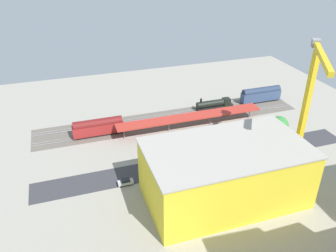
{
  "coord_description": "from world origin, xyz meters",
  "views": [
    {
      "loc": [
        35.84,
        83.94,
        58.65
      ],
      "look_at": [
        7.97,
        -1.56,
        9.32
      ],
      "focal_mm": 36.98,
      "sensor_mm": 36.0,
      "label": 1
    }
  ],
  "objects_px": {
    "parked_car_4": "(200,166)",
    "traffic_light": "(160,147)",
    "platform_canopy_near": "(190,117)",
    "construction_building": "(225,174)",
    "box_truck_2": "(184,160)",
    "street_tree_2": "(175,141)",
    "freight_coach_far": "(98,127)",
    "street_tree_1": "(157,144)",
    "parked_car_2": "(242,157)",
    "parked_car_3": "(224,163)",
    "parked_car_0": "(283,150)",
    "parked_car_1": "(263,153)",
    "box_truck_1": "(244,148)",
    "street_tree_0": "(279,125)",
    "box_truck_0": "(178,164)",
    "tower_crane": "(308,103)",
    "passenger_coach": "(261,94)",
    "locomotive": "(215,104)",
    "parked_car_7": "(126,182)",
    "parked_car_5": "(178,171)",
    "parked_car_6": "(150,176)"
  },
  "relations": [
    {
      "from": "passenger_coach",
      "to": "traffic_light",
      "type": "distance_m",
      "value": 57.19
    },
    {
      "from": "parked_car_4",
      "to": "street_tree_1",
      "type": "distance_m",
      "value": 14.1
    },
    {
      "from": "platform_canopy_near",
      "to": "traffic_light",
      "type": "distance_m",
      "value": 21.84
    },
    {
      "from": "parked_car_4",
      "to": "traffic_light",
      "type": "relative_size",
      "value": 0.72
    },
    {
      "from": "parked_car_7",
      "to": "freight_coach_far",
      "type": "bearing_deg",
      "value": -83.92
    },
    {
      "from": "parked_car_5",
      "to": "parked_car_6",
      "type": "height_order",
      "value": "parked_car_5"
    },
    {
      "from": "freight_coach_far",
      "to": "tower_crane",
      "type": "distance_m",
      "value": 65.08
    },
    {
      "from": "platform_canopy_near",
      "to": "street_tree_1",
      "type": "relative_size",
      "value": 6.54
    },
    {
      "from": "locomotive",
      "to": "box_truck_0",
      "type": "distance_m",
      "value": 42.95
    },
    {
      "from": "parked_car_0",
      "to": "parked_car_4",
      "type": "height_order",
      "value": "parked_car_4"
    },
    {
      "from": "street_tree_2",
      "to": "tower_crane",
      "type": "bearing_deg",
      "value": 148.14
    },
    {
      "from": "passenger_coach",
      "to": "construction_building",
      "type": "bearing_deg",
      "value": 50.29
    },
    {
      "from": "locomotive",
      "to": "construction_building",
      "type": "height_order",
      "value": "construction_building"
    },
    {
      "from": "platform_canopy_near",
      "to": "construction_building",
      "type": "distance_m",
      "value": 37.19
    },
    {
      "from": "parked_car_7",
      "to": "street_tree_2",
      "type": "distance_m",
      "value": 20.42
    },
    {
      "from": "traffic_light",
      "to": "passenger_coach",
      "type": "bearing_deg",
      "value": -151.89
    },
    {
      "from": "box_truck_0",
      "to": "box_truck_2",
      "type": "height_order",
      "value": "box_truck_0"
    },
    {
      "from": "street_tree_2",
      "to": "traffic_light",
      "type": "distance_m",
      "value": 5.26
    },
    {
      "from": "parked_car_0",
      "to": "parked_car_4",
      "type": "distance_m",
      "value": 27.63
    },
    {
      "from": "construction_building",
      "to": "parked_car_4",
      "type": "bearing_deg",
      "value": -87.99
    },
    {
      "from": "parked_car_4",
      "to": "traffic_light",
      "type": "height_order",
      "value": "traffic_light"
    },
    {
      "from": "parked_car_1",
      "to": "traffic_light",
      "type": "bearing_deg",
      "value": -13.78
    },
    {
      "from": "parked_car_7",
      "to": "parked_car_1",
      "type": "bearing_deg",
      "value": -178.47
    },
    {
      "from": "locomotive",
      "to": "freight_coach_far",
      "type": "distance_m",
      "value": 46.43
    },
    {
      "from": "box_truck_1",
      "to": "parked_car_2",
      "type": "bearing_deg",
      "value": 54.77
    },
    {
      "from": "parked_car_4",
      "to": "parked_car_5",
      "type": "height_order",
      "value": "parked_car_4"
    },
    {
      "from": "parked_car_1",
      "to": "tower_crane",
      "type": "distance_m",
      "value": 22.86
    },
    {
      "from": "platform_canopy_near",
      "to": "freight_coach_far",
      "type": "xyz_separation_m",
      "value": [
        30.98,
        -4.93,
        -1.25
      ]
    },
    {
      "from": "street_tree_1",
      "to": "street_tree_2",
      "type": "height_order",
      "value": "street_tree_1"
    },
    {
      "from": "construction_building",
      "to": "box_truck_2",
      "type": "bearing_deg",
      "value": -75.03
    },
    {
      "from": "street_tree_1",
      "to": "parked_car_2",
      "type": "bearing_deg",
      "value": 162.96
    },
    {
      "from": "box_truck_2",
      "to": "street_tree_0",
      "type": "height_order",
      "value": "street_tree_0"
    },
    {
      "from": "parked_car_1",
      "to": "tower_crane",
      "type": "xyz_separation_m",
      "value": [
        -4.14,
        9.67,
        20.29
      ]
    },
    {
      "from": "platform_canopy_near",
      "to": "street_tree_0",
      "type": "distance_m",
      "value": 29.27
    },
    {
      "from": "box_truck_2",
      "to": "street_tree_0",
      "type": "bearing_deg",
      "value": -172.5
    },
    {
      "from": "freight_coach_far",
      "to": "traffic_light",
      "type": "bearing_deg",
      "value": 127.29
    },
    {
      "from": "platform_canopy_near",
      "to": "parked_car_7",
      "type": "height_order",
      "value": "platform_canopy_near"
    },
    {
      "from": "street_tree_0",
      "to": "parked_car_1",
      "type": "bearing_deg",
      "value": 36.36
    },
    {
      "from": "parked_car_2",
      "to": "box_truck_2",
      "type": "xyz_separation_m",
      "value": [
        17.58,
        -2.76,
        0.94
      ]
    },
    {
      "from": "platform_canopy_near",
      "to": "tower_crane",
      "type": "height_order",
      "value": "tower_crane"
    },
    {
      "from": "parked_car_0",
      "to": "street_tree_2",
      "type": "bearing_deg",
      "value": -16.1
    },
    {
      "from": "parked_car_0",
      "to": "box_truck_2",
      "type": "xyz_separation_m",
      "value": [
        31.59,
        -3.24,
        0.97
      ]
    },
    {
      "from": "parked_car_7",
      "to": "traffic_light",
      "type": "relative_size",
      "value": 0.64
    },
    {
      "from": "parked_car_2",
      "to": "parked_car_5",
      "type": "xyz_separation_m",
      "value": [
        20.76,
        0.69,
        -0.02
      ]
    },
    {
      "from": "street_tree_0",
      "to": "street_tree_1",
      "type": "distance_m",
      "value": 41.32
    },
    {
      "from": "box_truck_2",
      "to": "street_tree_2",
      "type": "xyz_separation_m",
      "value": [
        0.71,
        -6.08,
        2.92
      ]
    },
    {
      "from": "parked_car_4",
      "to": "street_tree_0",
      "type": "height_order",
      "value": "street_tree_0"
    },
    {
      "from": "parked_car_3",
      "to": "construction_building",
      "type": "distance_m",
      "value": 15.77
    },
    {
      "from": "parked_car_1",
      "to": "street_tree_1",
      "type": "relative_size",
      "value": 0.59
    },
    {
      "from": "parked_car_2",
      "to": "box_truck_1",
      "type": "distance_m",
      "value": 3.87
    }
  ]
}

